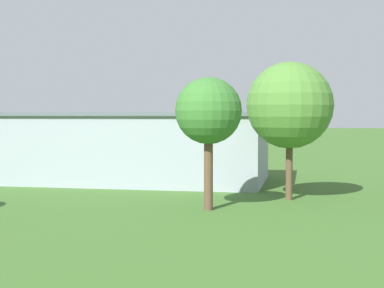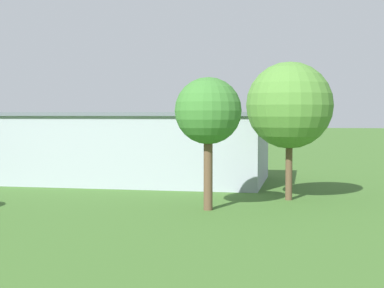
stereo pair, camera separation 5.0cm
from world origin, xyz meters
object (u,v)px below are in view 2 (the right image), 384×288
(biplane, at_px, (217,135))
(tree_near_perimeter_road, at_px, (289,106))
(tree_behind_hangar_right, at_px, (208,112))
(person_beside_truck, at_px, (104,159))
(person_near_hangar_door, at_px, (145,160))
(car_black, at_px, (33,161))
(person_at_fence_line, at_px, (66,159))
(hangar, at_px, (122,146))
(person_watching_takeoff, at_px, (247,163))

(biplane, distance_m, tree_near_perimeter_road, 41.63)
(tree_behind_hangar_right, bearing_deg, person_beside_truck, -60.07)
(person_near_hangar_door, xyz_separation_m, person_beside_truck, (5.67, -0.14, -0.02))
(tree_behind_hangar_right, bearing_deg, car_black, -46.59)
(car_black, bearing_deg, person_at_fence_line, -131.74)
(biplane, bearing_deg, person_beside_truck, 44.82)
(hangar, height_order, biplane, hangar)
(hangar, height_order, person_near_hangar_door, hangar)
(person_beside_truck, bearing_deg, tree_behind_hangar_right, 119.93)
(tree_behind_hangar_right, height_order, tree_near_perimeter_road, tree_near_perimeter_road)
(person_watching_takeoff, bearing_deg, person_near_hangar_door, -16.86)
(person_watching_takeoff, height_order, tree_near_perimeter_road, tree_near_perimeter_road)
(biplane, bearing_deg, tree_behind_hangar_right, 97.08)
(biplane, xyz_separation_m, car_black, (20.90, 17.67, -2.76))
(biplane, bearing_deg, person_near_hangar_door, 60.48)
(car_black, height_order, tree_near_perimeter_road, tree_near_perimeter_road)
(person_at_fence_line, relative_size, tree_near_perimeter_road, 0.15)
(person_beside_truck, bearing_deg, car_black, 30.75)
(tree_behind_hangar_right, bearing_deg, person_near_hangar_door, -68.00)
(person_at_fence_line, height_order, tree_near_perimeter_road, tree_near_perimeter_road)
(person_near_hangar_door, xyz_separation_m, tree_behind_hangar_right, (-13.16, 32.57, 6.04))
(car_black, height_order, person_beside_truck, person_beside_truck)
(hangar, relative_size, person_beside_truck, 18.39)
(car_black, bearing_deg, biplane, -139.77)
(person_beside_truck, bearing_deg, hangar, 114.92)
(hangar, bearing_deg, car_black, -37.53)
(biplane, distance_m, person_watching_takeoff, 18.50)
(person_watching_takeoff, bearing_deg, person_at_fence_line, -7.14)
(car_black, xyz_separation_m, person_watching_takeoff, (-26.91, -0.38, 0.09))
(person_beside_truck, relative_size, tree_behind_hangar_right, 0.17)
(biplane, height_order, car_black, biplane)
(person_beside_truck, bearing_deg, tree_near_perimeter_road, 132.16)
(biplane, bearing_deg, car_black, 40.23)
(tree_near_perimeter_road, bearing_deg, car_black, -34.75)
(hangar, relative_size, car_black, 6.52)
(tree_behind_hangar_right, bearing_deg, person_watching_takeoff, -90.67)
(biplane, height_order, person_near_hangar_door, biplane)
(person_near_hangar_door, relative_size, person_watching_takeoff, 0.92)
(person_near_hangar_door, bearing_deg, person_watching_takeoff, 163.14)
(person_at_fence_line, bearing_deg, person_beside_truck, -165.37)
(car_black, distance_m, person_at_fence_line, 4.52)
(car_black, height_order, person_at_fence_line, person_at_fence_line)
(car_black, relative_size, person_watching_takeoff, 2.52)
(biplane, relative_size, person_near_hangar_door, 4.95)
(person_at_fence_line, distance_m, tree_near_perimeter_road, 39.29)
(biplane, distance_m, person_beside_truck, 18.74)
(car_black, bearing_deg, tree_near_perimeter_road, 145.25)
(car_black, distance_m, person_beside_truck, 9.02)
(person_near_hangar_door, xyz_separation_m, tree_near_perimeter_road, (-18.65, 26.71, 6.56))
(hangar, relative_size, tree_near_perimeter_road, 2.71)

